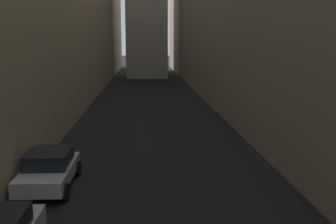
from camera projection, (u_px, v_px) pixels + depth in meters
ground_plane at (149, 101)px, 40.60m from camera, size 264.00×264.00×0.00m
parked_car_left_far at (49, 169)px, 16.60m from camera, size 2.05×4.24×1.48m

